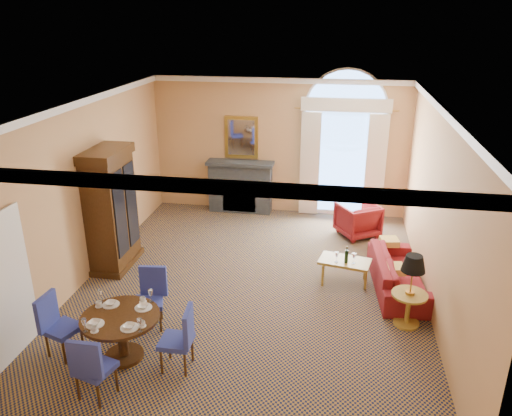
% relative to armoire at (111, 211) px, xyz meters
% --- Properties ---
extents(ground, '(7.50, 7.50, 0.00)m').
position_rel_armoire_xyz_m(ground, '(2.72, -0.38, -1.11)').
color(ground, '#131A3D').
rests_on(ground, ground).
extents(room_envelope, '(6.04, 7.52, 3.45)m').
position_rel_armoire_xyz_m(room_envelope, '(2.69, 0.29, 1.40)').
color(room_envelope, tan).
rests_on(room_envelope, ground).
extents(armoire, '(0.66, 1.17, 2.30)m').
position_rel_armoire_xyz_m(armoire, '(0.00, 0.00, 0.00)').
color(armoire, black).
rests_on(armoire, ground).
extents(dining_table, '(1.08, 1.08, 0.88)m').
position_rel_armoire_xyz_m(dining_table, '(1.30, -2.63, -0.59)').
color(dining_table, black).
rests_on(dining_table, ground).
extents(dining_chair_north, '(0.53, 0.53, 0.95)m').
position_rel_armoire_xyz_m(dining_chair_north, '(1.41, -1.76, -0.57)').
color(dining_chair_north, navy).
rests_on(dining_chair_north, ground).
extents(dining_chair_south, '(0.52, 0.52, 0.95)m').
position_rel_armoire_xyz_m(dining_chair_south, '(1.29, -3.50, -0.57)').
color(dining_chair_south, navy).
rests_on(dining_chair_south, ground).
extents(dining_chair_east, '(0.46, 0.44, 0.95)m').
position_rel_armoire_xyz_m(dining_chair_east, '(2.20, -2.72, -0.57)').
color(dining_chair_east, navy).
rests_on(dining_chair_east, ground).
extents(dining_chair_west, '(0.54, 0.54, 0.95)m').
position_rel_armoire_xyz_m(dining_chair_west, '(0.36, -2.71, -0.57)').
color(dining_chair_west, navy).
rests_on(dining_chair_west, ground).
extents(sofa, '(0.97, 2.10, 0.59)m').
position_rel_armoire_xyz_m(sofa, '(5.27, -0.02, -0.81)').
color(sofa, maroon).
rests_on(sofa, ground).
extents(armchair, '(1.08, 1.09, 0.73)m').
position_rel_armoire_xyz_m(armchair, '(4.61, 2.17, -0.74)').
color(armchair, maroon).
rests_on(armchair, ground).
extents(coffee_table, '(0.97, 0.67, 0.76)m').
position_rel_armoire_xyz_m(coffee_table, '(4.34, 0.01, -0.69)').
color(coffee_table, '#AE8A34').
rests_on(coffee_table, ground).
extents(side_table, '(0.55, 0.55, 1.17)m').
position_rel_armoire_xyz_m(side_table, '(5.32, -1.13, -0.35)').
color(side_table, '#AE8A34').
rests_on(side_table, ground).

